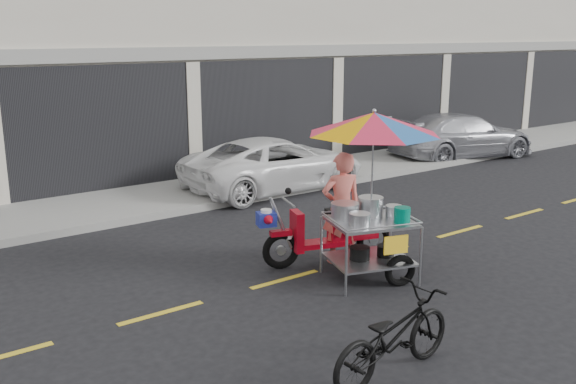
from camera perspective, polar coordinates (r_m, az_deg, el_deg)
ground at (r=10.85m, az=8.33°, el=-5.39°), size 90.00×90.00×0.00m
sidewalk at (r=15.07m, az=-6.43°, el=0.49°), size 45.00×3.00×0.15m
shophouse_block at (r=20.48m, az=-7.06°, el=15.76°), size 36.00×8.11×10.40m
centerline at (r=10.85m, az=8.33°, el=-5.37°), size 42.00×0.10×0.01m
white_pickup at (r=14.88m, az=-1.16°, el=2.53°), size 4.46×2.14×1.23m
silver_pickup at (r=19.42m, az=15.18°, el=4.86°), size 4.75×2.65×1.30m
near_bicycle at (r=7.02m, az=9.30°, el=-12.49°), size 1.81×0.75×0.93m
food_vendor_rig at (r=9.55m, az=6.39°, el=1.93°), size 2.50×2.52×2.54m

